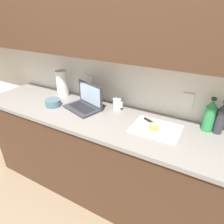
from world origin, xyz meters
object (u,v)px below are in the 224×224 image
(lemon_half_cut, at_px, (154,127))
(paper_towel_roll, at_px, (62,83))
(cutting_board, at_px, (156,129))
(bowl_white, at_px, (53,103))
(bottle_oil_tall, at_px, (220,119))
(knife, at_px, (153,123))
(bottle_green_soda, at_px, (210,116))
(measuring_cup, at_px, (117,104))
(laptop, at_px, (85,103))

(lemon_half_cut, bearing_deg, paper_towel_roll, 170.16)
(cutting_board, xyz_separation_m, bowl_white, (-1.03, -0.08, 0.03))
(bottle_oil_tall, bearing_deg, knife, -164.85)
(knife, distance_m, bottle_oil_tall, 0.50)
(cutting_board, distance_m, bottle_green_soda, 0.42)
(bottle_green_soda, bearing_deg, knife, -162.17)
(lemon_half_cut, height_order, bottle_green_soda, bottle_green_soda)
(measuring_cup, distance_m, paper_towel_roll, 0.68)
(laptop, xyz_separation_m, measuring_cup, (0.28, 0.12, -0.00))
(lemon_half_cut, bearing_deg, knife, 114.82)
(knife, height_order, lemon_half_cut, lemon_half_cut)
(lemon_half_cut, bearing_deg, bowl_white, -176.57)
(measuring_cup, height_order, bowl_white, measuring_cup)
(knife, distance_m, bottle_green_soda, 0.44)
(bottle_green_soda, relative_size, bottle_oil_tall, 1.04)
(bowl_white, bearing_deg, paper_towel_roll, 109.23)
(knife, xyz_separation_m, bottle_green_soda, (0.40, 0.13, 0.11))
(knife, xyz_separation_m, lemon_half_cut, (0.03, -0.07, 0.01))
(knife, distance_m, measuring_cup, 0.41)
(lemon_half_cut, distance_m, paper_towel_roll, 1.12)
(cutting_board, xyz_separation_m, bottle_oil_tall, (0.43, 0.18, 0.12))
(lemon_half_cut, bearing_deg, cutting_board, 47.36)
(bottle_oil_tall, height_order, bowl_white, bottle_oil_tall)
(lemon_half_cut, relative_size, bottle_oil_tall, 0.29)
(knife, relative_size, bottle_green_soda, 1.01)
(cutting_board, bearing_deg, laptop, 176.81)
(bowl_white, distance_m, paper_towel_roll, 0.29)
(laptop, height_order, paper_towel_roll, paper_towel_roll)
(lemon_half_cut, distance_m, bottle_oil_tall, 0.49)
(bottle_green_soda, height_order, bottle_oil_tall, bottle_green_soda)
(cutting_board, distance_m, lemon_half_cut, 0.03)
(lemon_half_cut, relative_size, paper_towel_roll, 0.28)
(laptop, bearing_deg, knife, 18.84)
(laptop, xyz_separation_m, cutting_board, (0.72, -0.04, -0.05))
(lemon_half_cut, height_order, bottle_oil_tall, bottle_oil_tall)
(cutting_board, distance_m, knife, 0.07)
(knife, bearing_deg, bottle_green_soda, 42.22)
(laptop, distance_m, measuring_cup, 0.30)
(knife, xyz_separation_m, bottle_oil_tall, (0.48, 0.13, 0.11))
(lemon_half_cut, bearing_deg, measuring_cup, 157.37)
(knife, bearing_deg, lemon_half_cut, -40.79)
(knife, relative_size, bottle_oil_tall, 1.05)
(cutting_board, height_order, bottle_green_soda, bottle_green_soda)
(bottle_oil_tall, bearing_deg, bottle_green_soda, 180.00)
(bottle_oil_tall, relative_size, measuring_cup, 2.53)
(paper_towel_roll, bearing_deg, lemon_half_cut, -9.84)
(cutting_board, relative_size, measuring_cup, 3.55)
(cutting_board, distance_m, paper_towel_roll, 1.14)
(knife, bearing_deg, measuring_cup, -170.98)
(lemon_half_cut, distance_m, bowl_white, 1.02)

